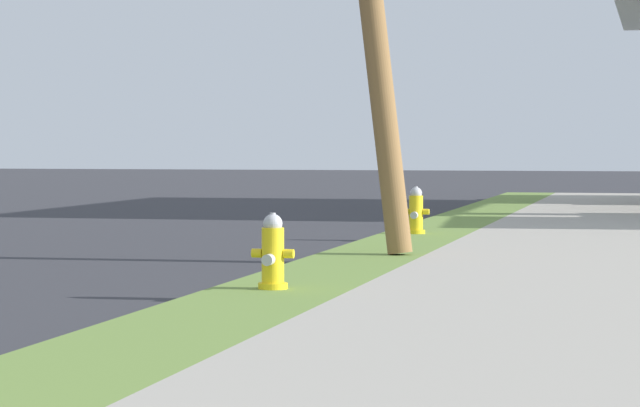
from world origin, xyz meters
TOP-DOWN VIEW (x-y plane):
  - fire_hydrant_second at (0.63, 11.19)m, footprint 0.42×0.38m
  - fire_hydrant_third at (0.57, 20.17)m, footprint 0.42×0.37m

SIDE VIEW (x-z plane):
  - fire_hydrant_second at x=0.63m, z-range 0.07..0.82m
  - fire_hydrant_third at x=0.57m, z-range 0.07..0.82m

